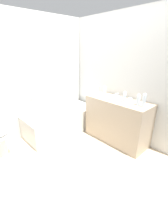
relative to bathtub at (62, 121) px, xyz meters
The scene contains 15 objects.
ground_plane 0.99m from the bathtub, 116.01° to the right, with size 3.62×3.62×0.00m, color #C1AD8E.
wall_back_tiled 1.12m from the bathtub, 134.84° to the left, with size 3.02×0.10×2.44m, color silver.
wall_right_mirror 1.59m from the bathtub, 42.18° to the right, with size 0.10×2.84×2.44m, color silver.
bathtub is the anchor object (origin of this frame).
vanity_counter 1.25m from the bathtub, 59.70° to the right, with size 0.54×1.28×0.88m, color tan.
sink_basin 1.28m from the bathtub, 58.82° to the right, with size 0.29×0.29×0.04m, color white.
sink_faucet 1.38m from the bathtub, 51.90° to the right, with size 0.13×0.15×0.09m.
water_bottle_0 1.52m from the bathtub, 64.13° to the right, with size 0.06×0.06×0.19m.
water_bottle_1 1.06m from the bathtub, 45.54° to the right, with size 0.07×0.07×0.22m.
water_bottle_2 1.74m from the bathtub, 67.45° to the right, with size 0.06×0.06×0.19m.
water_bottle_3 1.18m from the bathtub, 49.33° to the right, with size 0.06×0.06×0.21m.
water_bottle_4 1.84m from the bathtub, 69.57° to the right, with size 0.06×0.06×0.23m.
drinking_glass_0 1.62m from the bathtub, 69.09° to the right, with size 0.06×0.06×0.10m, color white.
drinking_glass_1 1.59m from the bathtub, 65.43° to the right, with size 0.07×0.07×0.09m, color white.
drinking_glass_2 1.51m from the bathtub, 67.59° to the right, with size 0.07×0.07×0.08m, color white.
Camera 1 is at (-1.38, -1.85, 1.79)m, focal length 24.88 mm.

